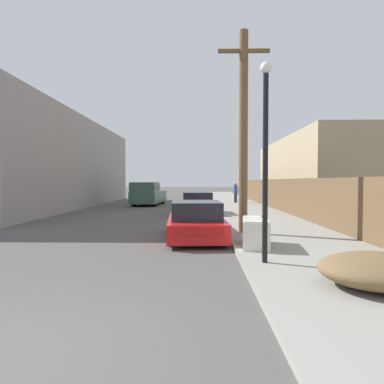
% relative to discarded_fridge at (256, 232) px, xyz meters
% --- Properties ---
extents(sidewalk_curb, '(4.20, 63.00, 0.12)m').
position_rel_discarded_fridge_xyz_m(sidewalk_curb, '(1.48, 17.32, -0.45)').
color(sidewalk_curb, gray).
rests_on(sidewalk_curb, ground).
extents(discarded_fridge, '(0.91, 1.69, 0.81)m').
position_rel_discarded_fridge_xyz_m(discarded_fridge, '(0.00, 0.00, 0.00)').
color(discarded_fridge, silver).
rests_on(discarded_fridge, sidewalk_curb).
extents(parked_sports_car_red, '(2.07, 4.30, 1.29)m').
position_rel_discarded_fridge_xyz_m(parked_sports_car_red, '(-1.71, 1.86, 0.07)').
color(parked_sports_car_red, red).
rests_on(parked_sports_car_red, ground).
extents(car_parked_mid, '(2.19, 4.78, 1.32)m').
position_rel_discarded_fridge_xyz_m(car_parked_mid, '(-1.75, 10.37, 0.11)').
color(car_parked_mid, '#5B1E19').
rests_on(car_parked_mid, ground).
extents(pickup_truck, '(2.38, 5.34, 1.87)m').
position_rel_discarded_fridge_xyz_m(pickup_truck, '(-5.78, 17.89, 0.42)').
color(pickup_truck, '#385647').
rests_on(pickup_truck, ground).
extents(utility_pole, '(1.80, 0.31, 7.08)m').
position_rel_discarded_fridge_xyz_m(utility_pole, '(-0.04, 2.47, 3.25)').
color(utility_pole, brown).
rests_on(utility_pole, sidewalk_curb).
extents(street_lamp, '(0.26, 0.26, 4.47)m').
position_rel_discarded_fridge_xyz_m(street_lamp, '(-0.11, -1.94, 2.22)').
color(street_lamp, black).
rests_on(street_lamp, sidewalk_curb).
extents(brush_pile, '(2.09, 1.86, 0.58)m').
position_rel_discarded_fridge_xyz_m(brush_pile, '(1.55, -3.69, -0.10)').
color(brush_pile, brown).
rests_on(brush_pile, sidewalk_curb).
extents(wooden_fence, '(0.08, 31.65, 1.96)m').
position_rel_discarded_fridge_xyz_m(wooden_fence, '(3.43, 11.41, 0.59)').
color(wooden_fence, brown).
rests_on(wooden_fence, sidewalk_curb).
extents(building_left_block, '(7.00, 23.75, 6.59)m').
position_rel_discarded_fridge_xyz_m(building_left_block, '(-13.29, 16.18, 2.79)').
color(building_left_block, gray).
rests_on(building_left_block, ground).
extents(building_right_house, '(6.00, 17.26, 5.21)m').
position_rel_discarded_fridge_xyz_m(building_right_house, '(7.73, 17.42, 2.10)').
color(building_right_house, tan).
rests_on(building_right_house, ground).
extents(pedestrian, '(0.34, 0.34, 1.76)m').
position_rel_discarded_fridge_xyz_m(pedestrian, '(1.49, 19.65, 0.52)').
color(pedestrian, '#282D42').
rests_on(pedestrian, sidewalk_curb).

